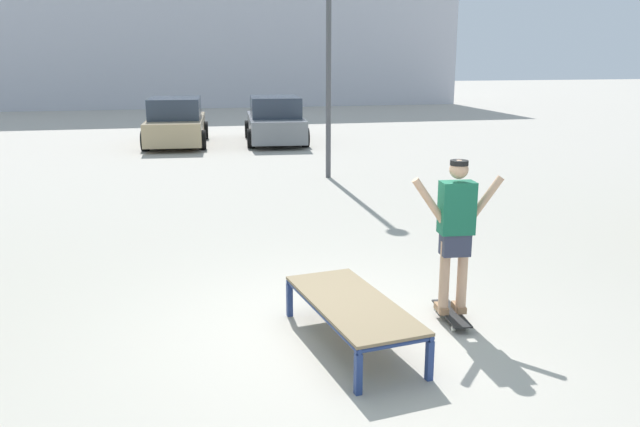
{
  "coord_description": "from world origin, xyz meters",
  "views": [
    {
      "loc": [
        -1.49,
        -6.14,
        2.86
      ],
      "look_at": [
        0.1,
        1.18,
        1.0
      ],
      "focal_mm": 36.31,
      "sensor_mm": 36.0,
      "label": 1
    }
  ],
  "objects": [
    {
      "name": "building_facade",
      "position": [
        -2.15,
        31.35,
        5.13
      ],
      "size": [
        32.74,
        4.0,
        10.26
      ],
      "primitive_type": "cube",
      "color": "silver",
      "rests_on": "ground"
    },
    {
      "name": "car_tan",
      "position": [
        -1.57,
        15.13,
        0.69
      ],
      "size": [
        2.14,
        4.31,
        1.5
      ],
      "color": "tan",
      "rests_on": "ground"
    },
    {
      "name": "ground_plane",
      "position": [
        0.0,
        0.0,
        0.0
      ],
      "size": [
        120.0,
        120.0,
        0.0
      ],
      "primitive_type": "plane",
      "color": "#B2AA9E"
    },
    {
      "name": "skate_box",
      "position": [
        0.1,
        -0.32,
        0.41
      ],
      "size": [
        1.05,
        1.99,
        0.46
      ],
      "color": "navy",
      "rests_on": "ground"
    },
    {
      "name": "skateboard",
      "position": [
        1.33,
        0.03,
        0.08
      ],
      "size": [
        0.26,
        0.81,
        0.09
      ],
      "color": "black",
      "rests_on": "ground"
    },
    {
      "name": "car_grey",
      "position": [
        1.62,
        15.03,
        0.69
      ],
      "size": [
        2.16,
        4.32,
        1.5
      ],
      "color": "slate",
      "rests_on": "ground"
    },
    {
      "name": "skater",
      "position": [
        1.33,
        0.03,
        1.07
      ],
      "size": [
        1.0,
        0.3,
        1.69
      ],
      "color": "tan",
      "rests_on": "skateboard"
    },
    {
      "name": "light_post",
      "position": [
        1.92,
        8.58,
        3.83
      ],
      "size": [
        0.36,
        0.36,
        5.83
      ],
      "color": "#4C4C51",
      "rests_on": "ground"
    }
  ]
}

